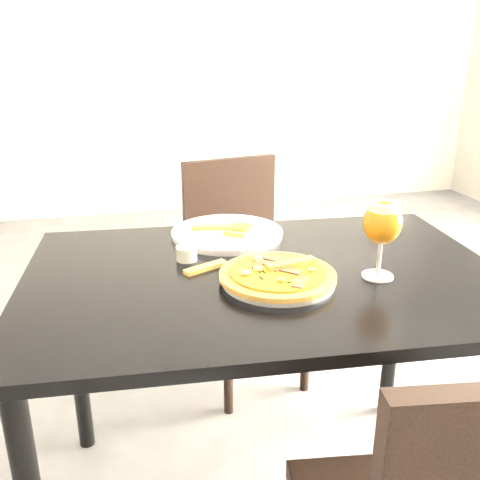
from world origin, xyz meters
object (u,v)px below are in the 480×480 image
object	(u,v)px
dining_table	(264,304)
chair_far	(242,264)
pizza	(278,274)
beer_glass	(383,223)

from	to	relation	value
dining_table	chair_far	size ratio (longest dim) A/B	1.44
chair_far	dining_table	bearing A→B (deg)	-110.61
pizza	beer_glass	size ratio (longest dim) A/B	1.44
chair_far	beer_glass	distance (m)	0.89
chair_far	beer_glass	world-z (taller)	beer_glass
chair_far	beer_glass	xyz separation A→B (m)	(0.14, -0.78, 0.41)
dining_table	pizza	size ratio (longest dim) A/B	4.50
pizza	chair_far	bearing A→B (deg)	81.87
beer_glass	pizza	bearing A→B (deg)	173.68
dining_table	beer_glass	size ratio (longest dim) A/B	6.51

